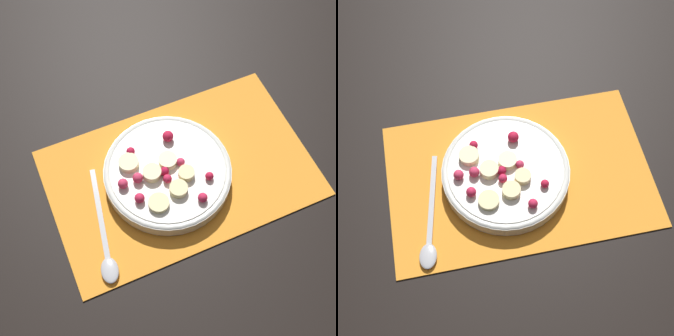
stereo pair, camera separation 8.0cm
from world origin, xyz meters
The scene contains 4 objects.
ground_plane centered at (0.00, 0.00, 0.00)m, with size 3.00×3.00×0.00m, color black.
placemat centered at (0.00, 0.00, 0.00)m, with size 0.47×0.30×0.01m.
fruit_bowl centered at (-0.03, 0.00, 0.02)m, with size 0.22×0.22×0.05m.
spoon centered at (-0.17, -0.08, 0.01)m, with size 0.06×0.21×0.01m.
Camera 1 is at (-0.18, -0.35, 0.75)m, focal length 50.00 mm.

